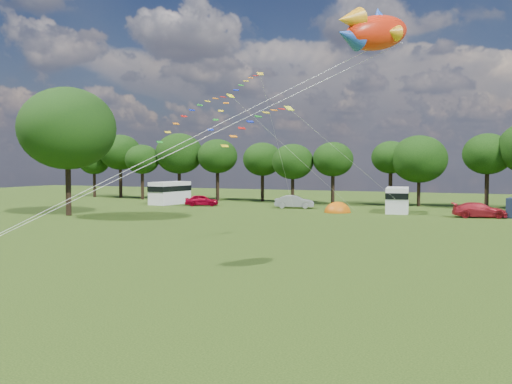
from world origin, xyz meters
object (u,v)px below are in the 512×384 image
at_px(car_c, 479,210).
at_px(campervan_a, 170,192).
at_px(car_b, 294,202).
at_px(fish_kite, 372,32).
at_px(car_a, 202,200).
at_px(campervan_c, 397,199).
at_px(tent_orange, 338,212).
at_px(big_tree, 67,129).

distance_m(car_c, campervan_a, 38.63).
distance_m(car_b, fish_kite, 46.77).
relative_size(car_a, campervan_c, 0.73).
distance_m(car_a, car_c, 33.08).
xyz_separation_m(campervan_a, fish_kite, (35.69, -41.79, 9.09)).
height_order(car_b, campervan_a, campervan_a).
relative_size(campervan_a, campervan_c, 1.07).
distance_m(car_b, car_c, 21.32).
height_order(car_a, fish_kite, fish_kite).
bearing_deg(car_a, campervan_a, 56.52).
xyz_separation_m(car_a, campervan_a, (-5.47, 1.17, 0.87)).
distance_m(tent_orange, fish_kite, 41.49).
bearing_deg(car_a, car_b, -105.22).
bearing_deg(big_tree, car_b, 44.96).
relative_size(car_c, fish_kite, 1.29).
xyz_separation_m(big_tree, tent_orange, (24.73, 14.72, -9.00)).
bearing_deg(car_a, big_tree, 138.13).
bearing_deg(car_b, campervan_a, 74.97).
relative_size(car_b, campervan_c, 0.74).
bearing_deg(campervan_c, car_b, 76.74).
distance_m(car_a, campervan_a, 5.66).
xyz_separation_m(car_c, fish_kite, (-2.76, -38.14, 9.93)).
distance_m(car_b, campervan_c, 12.52).
bearing_deg(car_c, big_tree, 97.68).
bearing_deg(big_tree, campervan_a, 87.18).
distance_m(campervan_c, tent_orange, 6.73).
distance_m(big_tree, tent_orange, 30.16).
height_order(car_c, tent_orange, car_c).
bearing_deg(car_b, car_c, -115.64).
relative_size(big_tree, campervan_a, 2.10).
xyz_separation_m(tent_orange, fish_kite, (11.85, -38.30, 10.67)).
relative_size(tent_orange, fish_kite, 0.84).
relative_size(car_a, car_c, 0.86).
bearing_deg(campervan_a, car_b, -83.08).
bearing_deg(car_b, car_a, 80.72).
height_order(big_tree, car_a, big_tree).
xyz_separation_m(car_c, campervan_a, (-38.45, 3.65, 0.84)).
bearing_deg(tent_orange, car_c, -0.62).
bearing_deg(car_c, tent_orange, 76.76).
relative_size(campervan_a, tent_orange, 1.93).
xyz_separation_m(car_a, car_b, (12.00, 1.30, 0.05)).
height_order(car_c, campervan_c, campervan_c).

